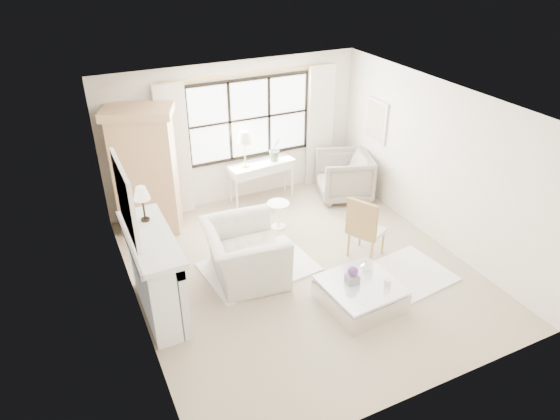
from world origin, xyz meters
The scene contains 32 objects.
floor centered at (0.00, 0.00, 0.00)m, with size 5.50×5.50×0.00m, color tan.
ceiling centered at (0.00, 0.00, 2.70)m, with size 5.50×5.50×0.00m, color white.
wall_back centered at (0.00, 2.75, 1.35)m, with size 5.00×5.00×0.00m, color white.
wall_front centered at (0.00, -2.75, 1.35)m, with size 5.00×5.00×0.00m, color white.
wall_left centered at (-2.50, 0.00, 1.35)m, with size 5.50×5.50×0.00m, color white.
wall_right centered at (2.50, 0.00, 1.35)m, with size 5.50×5.50×0.00m, color white.
window_pane centered at (0.30, 2.73, 1.60)m, with size 2.40×0.02×1.50m, color white.
window_frame centered at (0.30, 2.72, 1.60)m, with size 2.50×0.04×1.50m, color black, non-canonical shape.
curtain_rod centered at (0.30, 2.67, 2.47)m, with size 0.04×0.04×3.30m, color #B7943F.
curtain_left centered at (-1.20, 2.65, 1.24)m, with size 0.55×0.10×2.47m, color white.
curtain_right centered at (1.80, 2.65, 1.24)m, with size 0.55×0.10×2.47m, color silver.
fireplace centered at (-2.27, 0.00, 0.65)m, with size 0.58×1.66×1.26m.
mirror_frame centered at (-2.47, 0.00, 1.84)m, with size 0.05×1.15×0.95m, color white.
mirror_glass centered at (-2.44, 0.00, 1.84)m, with size 0.02×1.00×0.80m, color silver.
art_frame centered at (2.47, 1.70, 1.55)m, with size 0.04×0.62×0.82m, color silver.
art_canvas centered at (2.45, 1.70, 1.55)m, with size 0.01×0.52×0.72m, color beige.
mantel_lamp centered at (-2.21, 0.41, 1.65)m, with size 0.22×0.22×0.51m.
armoire centered at (-1.81, 2.30, 1.14)m, with size 1.30×1.06×2.24m.
console_table centered at (0.39, 2.43, 0.40)m, with size 1.34×0.58×0.80m.
console_lamp centered at (0.06, 2.41, 1.36)m, with size 0.28×0.28×0.69m.
orchid_plant centered at (0.69, 2.42, 1.03)m, with size 0.26×0.21×0.47m, color #506B47.
side_table centered at (0.23, 1.31, 0.33)m, with size 0.40×0.40×0.51m.
rug_left centered at (-0.59, 0.33, 0.01)m, with size 1.70×1.20×0.03m, color white.
rug_right centered at (1.33, -0.86, 0.01)m, with size 1.46×1.09×0.03m, color white.
club_armchair centered at (-0.85, 0.24, 0.42)m, with size 1.30×1.14×0.85m, color beige.
wingback_chair centered at (1.91, 1.82, 0.46)m, with size 0.98×1.01×0.92m, color gray.
french_chair centered at (1.13, -0.11, 0.31)m, with size 0.65×0.65×1.08m.
coffee_table centered at (0.36, -1.12, 0.18)m, with size 1.07×1.07×0.38m.
planter_box centered at (0.26, -1.04, 0.44)m, with size 0.17×0.17×0.13m, color slate.
planter_flowers centered at (0.26, -1.04, 0.58)m, with size 0.14×0.14×0.14m, color #602F77.
pillar_candle centered at (0.66, -1.32, 0.44)m, with size 0.10×0.10×0.12m, color silver.
coffee_vase centered at (0.59, -0.88, 0.46)m, with size 0.15×0.15×0.16m, color white.
Camera 1 is at (-3.07, -5.66, 4.74)m, focal length 32.00 mm.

